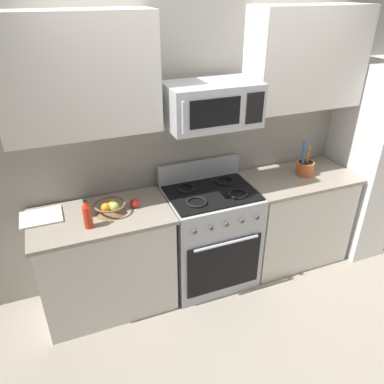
{
  "coord_description": "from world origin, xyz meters",
  "views": [
    {
      "loc": [
        -1.16,
        -1.86,
        2.45
      ],
      "look_at": [
        -0.22,
        0.53,
        1.03
      ],
      "focal_mm": 35.13,
      "sensor_mm": 36.0,
      "label": 1
    }
  ],
  "objects_px": {
    "range_oven": "(210,236)",
    "cutting_board": "(41,217)",
    "microwave": "(212,104)",
    "utensil_crock": "(305,167)",
    "refrigerator": "(380,159)",
    "bottle_hot_sauce": "(87,215)",
    "apple_loose": "(135,203)",
    "fruit_basket": "(110,207)"
  },
  "relations": [
    {
      "from": "utensil_crock",
      "to": "refrigerator",
      "type": "bearing_deg",
      "value": -1.89
    },
    {
      "from": "microwave",
      "to": "refrigerator",
      "type": "bearing_deg",
      "value": -1.36
    },
    {
      "from": "fruit_basket",
      "to": "refrigerator",
      "type": "bearing_deg",
      "value": -0.31
    },
    {
      "from": "refrigerator",
      "to": "microwave",
      "type": "xyz_separation_m",
      "value": [
        -1.82,
        0.04,
        0.73
      ]
    },
    {
      "from": "refrigerator",
      "to": "microwave",
      "type": "height_order",
      "value": "refrigerator"
    },
    {
      "from": "bottle_hot_sauce",
      "to": "refrigerator",
      "type": "bearing_deg",
      "value": 2.38
    },
    {
      "from": "refrigerator",
      "to": "apple_loose",
      "type": "relative_size",
      "value": 23.65
    },
    {
      "from": "microwave",
      "to": "utensil_crock",
      "type": "xyz_separation_m",
      "value": [
        0.95,
        -0.01,
        -0.68
      ]
    },
    {
      "from": "refrigerator",
      "to": "utensil_crock",
      "type": "bearing_deg",
      "value": 178.11
    },
    {
      "from": "apple_loose",
      "to": "bottle_hot_sauce",
      "type": "height_order",
      "value": "bottle_hot_sauce"
    },
    {
      "from": "fruit_basket",
      "to": "apple_loose",
      "type": "height_order",
      "value": "fruit_basket"
    },
    {
      "from": "refrigerator",
      "to": "fruit_basket",
      "type": "height_order",
      "value": "refrigerator"
    },
    {
      "from": "refrigerator",
      "to": "apple_loose",
      "type": "distance_m",
      "value": 2.47
    },
    {
      "from": "range_oven",
      "to": "refrigerator",
      "type": "distance_m",
      "value": 1.88
    },
    {
      "from": "utensil_crock",
      "to": "fruit_basket",
      "type": "bearing_deg",
      "value": -179.54
    },
    {
      "from": "apple_loose",
      "to": "range_oven",
      "type": "bearing_deg",
      "value": -1.36
    },
    {
      "from": "utensil_crock",
      "to": "cutting_board",
      "type": "distance_m",
      "value": 2.3
    },
    {
      "from": "range_oven",
      "to": "microwave",
      "type": "distance_m",
      "value": 1.19
    },
    {
      "from": "range_oven",
      "to": "utensil_crock",
      "type": "xyz_separation_m",
      "value": [
        0.95,
        0.01,
        0.51
      ]
    },
    {
      "from": "range_oven",
      "to": "microwave",
      "type": "height_order",
      "value": "microwave"
    },
    {
      "from": "refrigerator",
      "to": "bottle_hot_sauce",
      "type": "xyz_separation_m",
      "value": [
        -2.85,
        -0.12,
        0.08
      ]
    },
    {
      "from": "range_oven",
      "to": "cutting_board",
      "type": "distance_m",
      "value": 1.42
    },
    {
      "from": "microwave",
      "to": "bottle_hot_sauce",
      "type": "bearing_deg",
      "value": -171.05
    },
    {
      "from": "microwave",
      "to": "cutting_board",
      "type": "relative_size",
      "value": 2.3
    },
    {
      "from": "refrigerator",
      "to": "cutting_board",
      "type": "distance_m",
      "value": 3.17
    },
    {
      "from": "microwave",
      "to": "cutting_board",
      "type": "distance_m",
      "value": 1.54
    },
    {
      "from": "range_oven",
      "to": "refrigerator",
      "type": "relative_size",
      "value": 0.58
    },
    {
      "from": "refrigerator",
      "to": "bottle_hot_sauce",
      "type": "relative_size",
      "value": 8.02
    },
    {
      "from": "utensil_crock",
      "to": "bottle_hot_sauce",
      "type": "xyz_separation_m",
      "value": [
        -1.97,
        -0.15,
        0.03
      ]
    },
    {
      "from": "range_oven",
      "to": "bottle_hot_sauce",
      "type": "bearing_deg",
      "value": -172.48
    },
    {
      "from": "range_oven",
      "to": "cutting_board",
      "type": "xyz_separation_m",
      "value": [
        -1.35,
        0.12,
        0.44
      ]
    },
    {
      "from": "utensil_crock",
      "to": "cutting_board",
      "type": "xyz_separation_m",
      "value": [
        -2.29,
        0.11,
        -0.06
      ]
    },
    {
      "from": "fruit_basket",
      "to": "cutting_board",
      "type": "distance_m",
      "value": 0.52
    },
    {
      "from": "fruit_basket",
      "to": "bottle_hot_sauce",
      "type": "height_order",
      "value": "bottle_hot_sauce"
    },
    {
      "from": "utensil_crock",
      "to": "apple_loose",
      "type": "xyz_separation_m",
      "value": [
        -1.6,
        0.0,
        -0.03
      ]
    },
    {
      "from": "utensil_crock",
      "to": "bottle_hot_sauce",
      "type": "relative_size",
      "value": 1.45
    },
    {
      "from": "refrigerator",
      "to": "apple_loose",
      "type": "xyz_separation_m",
      "value": [
        -2.47,
        0.03,
        0.02
      ]
    },
    {
      "from": "range_oven",
      "to": "apple_loose",
      "type": "relative_size",
      "value": 13.82
    },
    {
      "from": "cutting_board",
      "to": "range_oven",
      "type": "bearing_deg",
      "value": -5.0
    },
    {
      "from": "microwave",
      "to": "cutting_board",
      "type": "bearing_deg",
      "value": 176.1
    },
    {
      "from": "utensil_crock",
      "to": "fruit_basket",
      "type": "relative_size",
      "value": 1.4
    },
    {
      "from": "range_oven",
      "to": "apple_loose",
      "type": "xyz_separation_m",
      "value": [
        -0.65,
        0.02,
        0.48
      ]
    }
  ]
}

